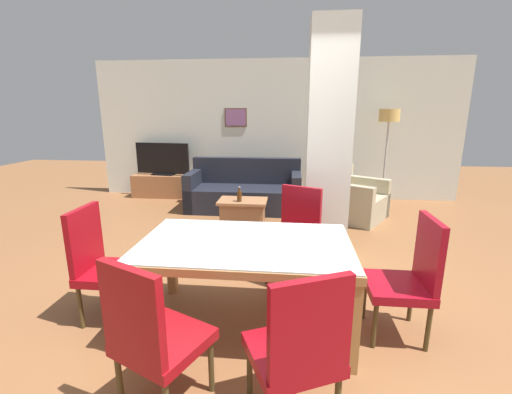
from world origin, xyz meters
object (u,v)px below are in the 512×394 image
Objects in this scene: armchair at (353,201)px; tv_screen at (163,159)px; dining_chair_head_right at (409,275)px; dining_chair_far_right at (296,232)px; dining_chair_near_left at (152,333)px; coffee_table at (243,213)px; tv_stand at (164,186)px; dining_chair_near_right at (299,347)px; bottle at (239,196)px; sofa at (245,193)px; dining_table at (245,258)px; dining_chair_head_left at (101,261)px; floor_lamp at (388,124)px.

armchair is 3.80m from tv_screen.
dining_chair_head_right and dining_chair_far_right have the same top height.
dining_chair_near_left is 3.32m from coffee_table.
coffee_table is at bearing -38.32° from dining_chair_far_right.
dining_chair_head_right is at bearing -49.86° from tv_stand.
bottle is (-0.81, 3.23, 0.00)m from dining_chair_near_right.
sofa is 1.77× the size of tv_screen.
dining_table is at bearing 124.44° from tv_screen.
tv_stand is (-1.88, 1.74, 0.01)m from coffee_table.
coffee_table is at bearing 70.49° from bottle.
armchair is at bearing -88.67° from dining_chair_far_right.
coffee_table is 2.62m from tv_screen.
tv_screen reaches higher than dining_chair_head_left.
dining_chair_head_left reaches higher than bottle.
tv_screen is at bearing 134.81° from dining_chair_near_left.
dining_chair_near_left reaches higher than coffee_table.
dining_chair_near_right is 1.00× the size of dining_chair_near_left.
bottle is (-0.03, -0.10, 0.30)m from coffee_table.
armchair is at bearing 139.88° from dining_chair_head_left.
tv_screen is at bearing -166.12° from dining_chair_head_left.
bottle is at bearing 160.65° from dining_chair_head_left.
sofa is 1.13× the size of floor_lamp.
dining_chair_near_right is 5.28m from floor_lamp.
bottle is at bearing 99.77° from dining_table.
dining_table is at bearing 90.00° from dining_chair_near_left.
floor_lamp reaches higher than coffee_table.
dining_chair_head_right is (1.26, 0.00, -0.08)m from dining_table.
floor_lamp is (2.54, 0.57, 1.19)m from sofa.
dining_chair_head_left is at bearing 109.99° from tv_screen.
dining_chair_head_left is 0.55× the size of floor_lamp.
tv_stand is at bearing 135.10° from bottle.
dining_chair_near_right and dining_chair_head_right have the same top height.
armchair is at bearing -16.95° from tv_stand.
bottle is at bearing 114.66° from dining_chair_near_left.
dining_chair_near_right is at bearing -62.39° from tv_stand.
tv_screen is (-2.65, 3.28, 0.26)m from dining_chair_far_right.
bottle is at bearing -35.45° from armchair.
dining_chair_head_right is (1.67, 0.89, 0.00)m from dining_chair_near_left.
tv_screen is at bearing 137.20° from coffee_table.
coffee_table is 0.41× the size of floor_lamp.
dining_chair_near_left is at bearing 7.63° from armchair.
tv_stand reaches higher than coffee_table.
sofa is at bearing 96.17° from coffee_table.
tv_stand is at bearing 93.48° from dining_chair_near_right.
sofa is 1.87m from armchair.
dining_chair_near_right reaches higher than sofa.
tv_stand is 1.12× the size of tv_screen.
floor_lamp is (0.71, 0.94, 1.20)m from armchair.
sofa is (-1.74, 3.43, -0.21)m from dining_chair_head_right.
tv_screen is at bearing -26.06° from dining_chair_far_right.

